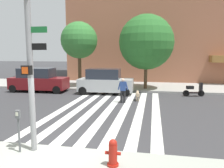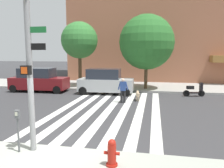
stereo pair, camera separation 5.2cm
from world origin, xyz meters
name	(u,v)px [view 1 (the left image)]	position (x,y,z in m)	size (l,w,h in m)	color
ground_plane	(100,108)	(0.00, 6.02, 0.00)	(160.00, 160.00, 0.00)	#353538
sidewalk_far	(121,86)	(0.00, 15.03, 0.07)	(80.00, 6.00, 0.15)	#9E9C96
crosswalk_stripes	(110,108)	(0.65, 6.02, 0.00)	(5.85, 11.43, 0.01)	silver
traffic_light_pole	(28,44)	(-0.57, -0.49, 3.52)	(0.74, 0.46, 5.80)	gray
fire_hydrant	(113,153)	(2.11, -0.96, 0.52)	(0.44, 0.32, 0.76)	#A81D13
parking_meter_curbside	(18,125)	(-0.94, -0.66, 1.03)	(0.14, 0.11, 1.36)	#515456
parked_car_near_curb	(38,80)	(-6.61, 10.78, 0.99)	(4.91, 2.05, 2.04)	maroon
parked_car_behind_first	(105,82)	(-0.70, 10.78, 0.99)	(4.42, 1.94, 2.05)	#AFB2B3
parked_scooter	(194,90)	(6.23, 10.94, 0.48)	(1.63, 0.59, 1.11)	black
street_tree_nearest	(79,40)	(-3.83, 13.62, 4.51)	(3.46, 3.46, 6.12)	#4C3823
street_tree_middle	(146,42)	(2.46, 13.31, 4.26)	(4.84, 4.84, 6.54)	#4C3823
pedestrian_dog_walker	(123,89)	(1.19, 7.70, 0.93)	(0.71, 0.28, 1.64)	black
dog_on_leash	(138,94)	(2.10, 8.62, 0.44)	(0.34, 1.08, 0.65)	tan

